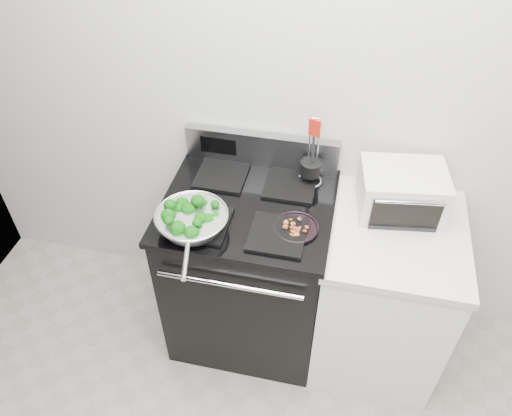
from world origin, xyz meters
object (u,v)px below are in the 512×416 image
(skillet, at_px, (192,220))
(utensil_holder, at_px, (311,171))
(bacon_plate, at_px, (296,226))
(toaster_oven, at_px, (401,191))
(gas_range, at_px, (249,269))

(skillet, relative_size, utensil_holder, 1.39)
(skillet, height_order, bacon_plate, skillet)
(utensil_holder, xyz_separation_m, toaster_oven, (0.42, -0.07, 0.01))
(toaster_oven, bearing_deg, bacon_plate, -157.34)
(utensil_holder, bearing_deg, gas_range, -123.72)
(skillet, xyz_separation_m, toaster_oven, (0.88, 0.35, 0.03))
(skillet, xyz_separation_m, utensil_holder, (0.46, 0.43, 0.01))
(skillet, distance_m, bacon_plate, 0.45)
(bacon_plate, xyz_separation_m, toaster_oven, (0.44, 0.26, 0.06))
(utensil_holder, relative_size, toaster_oven, 0.89)
(gas_range, height_order, skillet, gas_range)
(gas_range, xyz_separation_m, skillet, (-0.20, -0.21, 0.51))
(gas_range, bearing_deg, bacon_plate, -25.36)
(gas_range, xyz_separation_m, bacon_plate, (0.24, -0.11, 0.48))
(gas_range, xyz_separation_m, utensil_holder, (0.26, 0.22, 0.53))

